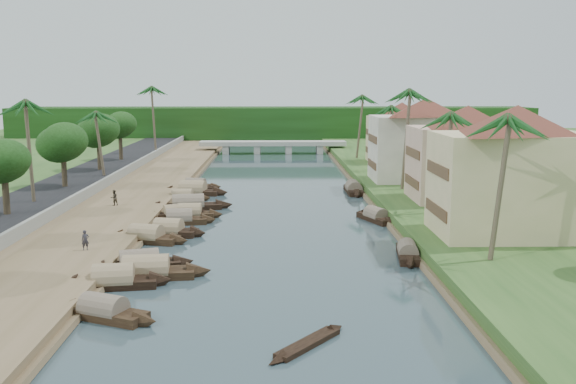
{
  "coord_description": "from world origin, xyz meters",
  "views": [
    {
      "loc": [
        0.19,
        -51.3,
        12.81
      ],
      "look_at": [
        1.64,
        14.22,
        2.0
      ],
      "focal_mm": 40.0,
      "sensor_mm": 36.0,
      "label": 1
    }
  ],
  "objects_px": {
    "sampan_1": "(114,281)",
    "person_near": "(85,240)",
    "sampan_0": "(104,312)",
    "bridge": "(273,145)",
    "building_near": "(514,170)"
  },
  "relations": [
    {
      "from": "sampan_1",
      "to": "building_near",
      "type": "bearing_deg",
      "value": 10.12
    },
    {
      "from": "bridge",
      "to": "sampan_0",
      "type": "relative_size",
      "value": 3.89
    },
    {
      "from": "bridge",
      "to": "sampan_1",
      "type": "xyz_separation_m",
      "value": [
        -10.17,
        -83.23,
        -1.3
      ]
    },
    {
      "from": "building_near",
      "to": "person_near",
      "type": "height_order",
      "value": "building_near"
    },
    {
      "from": "sampan_1",
      "to": "person_near",
      "type": "distance_m",
      "value": 7.58
    },
    {
      "from": "bridge",
      "to": "sampan_0",
      "type": "bearing_deg",
      "value": -96.0
    },
    {
      "from": "sampan_1",
      "to": "person_near",
      "type": "relative_size",
      "value": 5.18
    },
    {
      "from": "building_near",
      "to": "sampan_0",
      "type": "bearing_deg",
      "value": -152.26
    },
    {
      "from": "building_near",
      "to": "sampan_1",
      "type": "relative_size",
      "value": 1.9
    },
    {
      "from": "bridge",
      "to": "sampan_1",
      "type": "relative_size",
      "value": 3.59
    },
    {
      "from": "sampan_0",
      "to": "person_near",
      "type": "height_order",
      "value": "person_near"
    },
    {
      "from": "sampan_0",
      "to": "sampan_1",
      "type": "height_order",
      "value": "sampan_1"
    },
    {
      "from": "building_near",
      "to": "sampan_0",
      "type": "relative_size",
      "value": 2.06
    },
    {
      "from": "person_near",
      "to": "bridge",
      "type": "bearing_deg",
      "value": 53.3
    },
    {
      "from": "sampan_1",
      "to": "sampan_0",
      "type": "bearing_deg",
      "value": -89.15
    }
  ]
}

